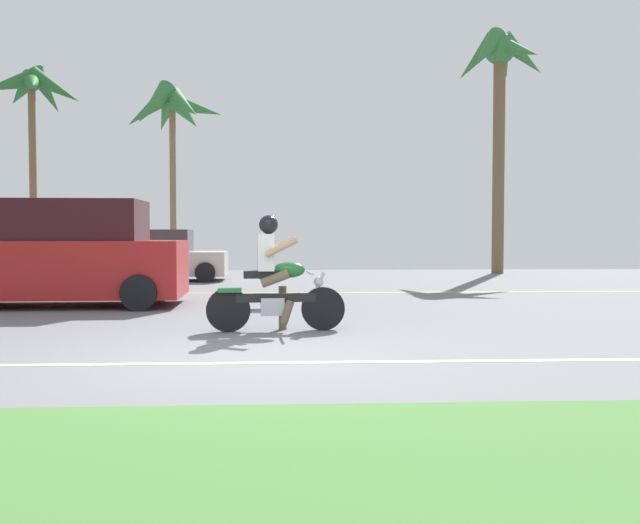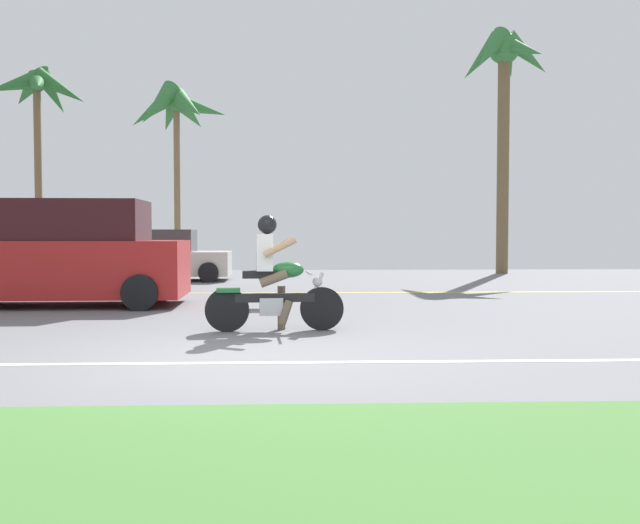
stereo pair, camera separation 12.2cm
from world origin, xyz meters
TOP-DOWN VIEW (x-y plane):
  - ground at (0.00, 3.00)m, footprint 56.00×30.00m
  - grass_median at (0.00, -4.10)m, footprint 56.00×3.80m
  - lane_line_near at (0.00, -0.21)m, footprint 50.40×0.12m
  - lane_line_far at (0.00, 8.25)m, footprint 50.40×0.12m
  - motorcyclist at (0.36, 2.16)m, footprint 1.93×0.63m
  - suv_nearby at (-3.82, 5.66)m, footprint 4.92×2.18m
  - parked_car_1 at (-3.15, 12.48)m, footprint 3.79×1.92m
  - palm_tree_0 at (-3.21, 15.60)m, footprint 3.51×3.32m
  - palm_tree_1 at (7.71, 15.55)m, footprint 3.20×3.36m
  - palm_tree_2 at (-7.98, 16.36)m, footprint 3.30×3.32m

SIDE VIEW (x-z plane):
  - ground at x=0.00m, z-range -0.04..0.00m
  - lane_line_near at x=0.00m, z-range 0.00..0.01m
  - lane_line_far at x=0.00m, z-range 0.00..0.01m
  - grass_median at x=0.00m, z-range 0.00..0.06m
  - motorcyclist at x=0.36m, z-range -0.13..1.49m
  - parked_car_1 at x=-3.15m, z-range -0.05..1.42m
  - suv_nearby at x=-3.82m, z-range -0.03..1.95m
  - palm_tree_0 at x=-3.21m, z-range 2.16..8.46m
  - palm_tree_2 at x=-7.98m, z-range 2.43..9.49m
  - palm_tree_1 at x=7.71m, z-range 2.56..10.72m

